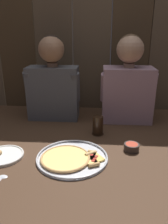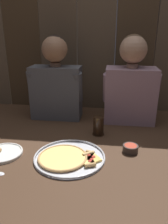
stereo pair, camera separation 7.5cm
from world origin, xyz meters
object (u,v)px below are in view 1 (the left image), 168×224
Objects in this scene: dipping_bowl at (132,147)px; diner_right at (128,83)px; dinner_plate at (4,155)px; drinking_glass at (98,125)px; pizza_tray at (70,158)px; diner_left at (53,81)px.

dipping_bowl is 0.14× the size of diner_right.
dipping_bowl is (0.71, 0.12, 0.01)m from dinner_plate.
drinking_glass is at bearing 32.49° from dinner_plate.
diner_left reaches higher than pizza_tray.
drinking_glass reaches higher than dinner_plate.
dinner_plate is at bearing -147.51° from drinking_glass.
drinking_glass is 0.42m from diner_right.
pizza_tray is at bearing -160.76° from dipping_bowl.
diner_right reaches higher than drinking_glass.
dinner_plate is at bearing -105.18° from diner_left.
dinner_plate is 1.73× the size of drinking_glass.
dipping_bowl reaches higher than dinner_plate.
dipping_bowl is at bearing 9.79° from dinner_plate.
pizza_tray is 0.37m from dinner_plate.
dinner_plate is 0.61m from drinking_glass.
diner_left is at bearing 138.50° from dipping_bowl.
dipping_bowl reaches higher than pizza_tray.
pizza_tray is at bearing -113.80° from drinking_glass.
dinner_plate is at bearing -140.15° from diner_right.
diner_right is at bearing 39.85° from dinner_plate.
pizza_tray is 3.08× the size of drinking_glass.
diner_left reaches higher than dipping_bowl.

